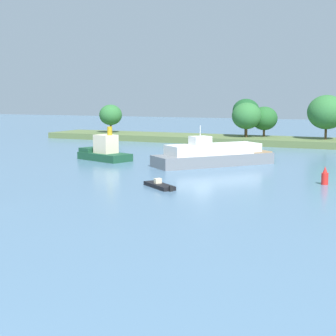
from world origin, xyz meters
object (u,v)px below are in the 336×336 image
Objects in this scene: tugboat at (104,152)px; fishing_skiff at (159,185)px; white_riverboat at (213,155)px; channel_buoy_red at (325,177)px.

fishing_skiff is at bearing -45.20° from tugboat.
fishing_skiff is 0.50× the size of tugboat.
white_riverboat reaches higher than channel_buoy_red.
fishing_skiff is 2.30× the size of channel_buoy_red.
white_riverboat is 1.77× the size of tugboat.
channel_buoy_red is at bearing 30.69° from fishing_skiff.
white_riverboat is (-0.79, 18.29, 1.10)m from fishing_skiff.
white_riverboat is at bearing 4.56° from tugboat.
channel_buoy_red is at bearing -31.63° from white_riverboat.
fishing_skiff is 18.34m from white_riverboat.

